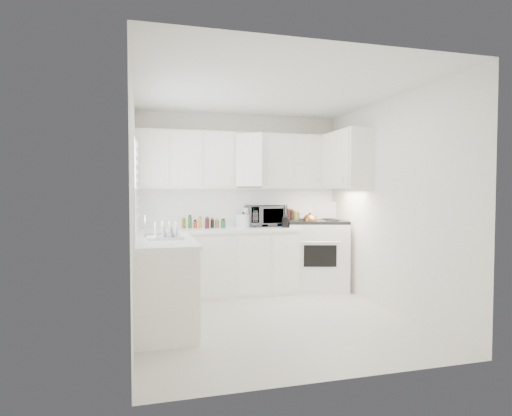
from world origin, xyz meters
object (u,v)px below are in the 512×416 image
object	(u,v)px
utensil_crock	(286,216)
dish_rack	(165,229)
tea_kettle	(310,220)
microwave	(265,214)
stove	(317,245)
rice_cooker	(243,219)

from	to	relation	value
utensil_crock	dish_rack	world-z (taller)	utensil_crock
tea_kettle	microwave	xyz separation A→B (m)	(-0.58, 0.30, 0.08)
tea_kettle	microwave	size ratio (longest dim) A/B	0.45
stove	rice_cooker	xyz separation A→B (m)	(-1.10, 0.10, 0.40)
microwave	dish_rack	world-z (taller)	microwave
tea_kettle	utensil_crock	distance (m)	0.38
stove	tea_kettle	distance (m)	0.46
tea_kettle	utensil_crock	xyz separation A→B (m)	(-0.37, -0.00, 0.07)
stove	microwave	world-z (taller)	same
rice_cooker	microwave	bearing A→B (deg)	17.98
stove	rice_cooker	size ratio (longest dim) A/B	6.19
stove	dish_rack	distance (m)	2.59
tea_kettle	dish_rack	size ratio (longest dim) A/B	0.66
utensil_crock	dish_rack	bearing A→B (deg)	-149.71
rice_cooker	dish_rack	bearing A→B (deg)	-122.07
microwave	dish_rack	distance (m)	2.01
tea_kettle	utensil_crock	bearing A→B (deg)	160.00
stove	rice_cooker	world-z (taller)	stove
tea_kettle	utensil_crock	size ratio (longest dim) A/B	0.73
microwave	dish_rack	xyz separation A→B (m)	(-1.52, -1.32, -0.08)
tea_kettle	dish_rack	bearing A→B (deg)	-174.77
rice_cooker	utensil_crock	world-z (taller)	utensil_crock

